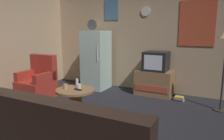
# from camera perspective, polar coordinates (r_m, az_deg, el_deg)

# --- Properties ---
(ground_plane) EXTENTS (12.00, 12.00, 0.00)m
(ground_plane) POSITION_cam_1_polar(r_m,az_deg,el_deg) (3.69, -6.88, -13.86)
(ground_plane) COLOR #232328
(wall_with_art) EXTENTS (5.20, 0.12, 2.56)m
(wall_with_art) POSITION_cam_1_polar(r_m,az_deg,el_deg) (5.55, 7.40, 8.08)
(wall_with_art) COLOR tan
(wall_with_art) RESTS_ON ground_plane
(fridge) EXTENTS (0.60, 0.62, 1.77)m
(fridge) POSITION_cam_1_polar(r_m,az_deg,el_deg) (5.60, -4.25, 2.71)
(fridge) COLOR silver
(fridge) RESTS_ON ground_plane
(tv_stand) EXTENTS (0.84, 0.53, 0.58)m
(tv_stand) POSITION_cam_1_polar(r_m,az_deg,el_deg) (5.20, 11.09, -3.28)
(tv_stand) COLOR #8E6642
(tv_stand) RESTS_ON ground_plane
(crt_tv) EXTENTS (0.54, 0.51, 0.44)m
(crt_tv) POSITION_cam_1_polar(r_m,az_deg,el_deg) (5.09, 11.57, 2.30)
(crt_tv) COLOR black
(crt_tv) RESTS_ON tv_stand
(coffee_table) EXTENTS (0.72, 0.72, 0.44)m
(coffee_table) POSITION_cam_1_polar(r_m,az_deg,el_deg) (4.13, -9.59, -7.95)
(coffee_table) COLOR #8E6642
(coffee_table) RESTS_ON ground_plane
(wine_glass) EXTENTS (0.05, 0.05, 0.15)m
(wine_glass) POSITION_cam_1_polar(r_m,az_deg,el_deg) (4.25, -9.23, -3.26)
(wine_glass) COLOR silver
(wine_glass) RESTS_ON coffee_table
(mug_ceramic_white) EXTENTS (0.08, 0.08, 0.09)m
(mug_ceramic_white) POSITION_cam_1_polar(r_m,az_deg,el_deg) (4.08, -8.74, -4.28)
(mug_ceramic_white) COLOR silver
(mug_ceramic_white) RESTS_ON coffee_table
(mug_ceramic_tan) EXTENTS (0.08, 0.08, 0.09)m
(mug_ceramic_tan) POSITION_cam_1_polar(r_m,az_deg,el_deg) (4.11, -12.18, -4.30)
(mug_ceramic_tan) COLOR tan
(mug_ceramic_tan) RESTS_ON coffee_table
(remote_control) EXTENTS (0.15, 0.06, 0.02)m
(remote_control) POSITION_cam_1_polar(r_m,az_deg,el_deg) (4.00, -8.99, -5.11)
(remote_control) COLOR black
(remote_control) RESTS_ON coffee_table
(armchair) EXTENTS (0.68, 0.68, 0.96)m
(armchair) POSITION_cam_1_polar(r_m,az_deg,el_deg) (5.17, -19.00, -3.23)
(armchair) COLOR #A52D23
(armchair) RESTS_ON ground_plane
(book_stack) EXTENTS (0.22, 0.16, 0.09)m
(book_stack) POSITION_cam_1_polar(r_m,az_deg,el_deg) (4.95, 17.29, -7.23)
(book_stack) COLOR #73CBC2
(book_stack) RESTS_ON ground_plane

